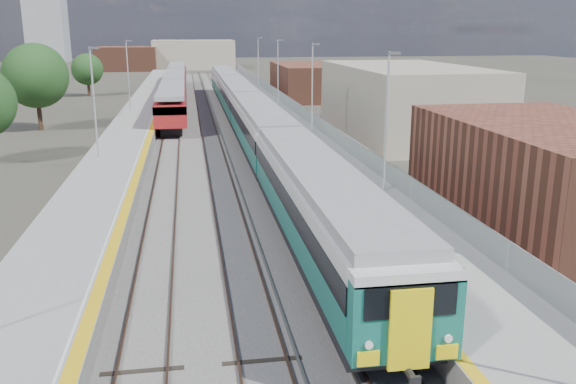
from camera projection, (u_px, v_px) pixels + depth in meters
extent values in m
plane|color=#47443A|center=(229.00, 131.00, 59.57)|extent=(320.00, 320.00, 0.00)
cube|color=#565451|center=(205.00, 127.00, 61.59)|extent=(10.50, 155.00, 0.06)
cube|color=#4C3323|center=(233.00, 122.00, 64.43)|extent=(0.07, 160.00, 0.14)
cube|color=#4C3323|center=(247.00, 122.00, 64.65)|extent=(0.07, 160.00, 0.14)
cube|color=#4C3323|center=(200.00, 123.00, 63.88)|extent=(0.07, 160.00, 0.14)
cube|color=#4C3323|center=(214.00, 123.00, 64.11)|extent=(0.07, 160.00, 0.14)
cube|color=#4C3323|center=(166.00, 124.00, 63.34)|extent=(0.07, 160.00, 0.14)
cube|color=#4C3323|center=(180.00, 124.00, 63.56)|extent=(0.07, 160.00, 0.14)
cube|color=gray|center=(230.00, 122.00, 64.38)|extent=(0.08, 160.00, 0.10)
cube|color=gray|center=(217.00, 123.00, 64.16)|extent=(0.08, 160.00, 0.10)
cube|color=slate|center=(279.00, 121.00, 62.64)|extent=(4.70, 155.00, 1.00)
cube|color=gray|center=(279.00, 116.00, 62.51)|extent=(4.70, 155.00, 0.03)
cube|color=gold|center=(258.00, 116.00, 62.18)|extent=(0.40, 155.00, 0.01)
cube|color=gray|center=(300.00, 110.00, 62.70)|extent=(0.06, 155.00, 1.20)
cylinder|color=#9EA0A3|center=(386.00, 123.00, 32.67)|extent=(0.12, 0.12, 7.50)
cube|color=#4C4C4F|center=(394.00, 53.00, 31.77)|extent=(0.70, 0.18, 0.14)
cylinder|color=#9EA0A3|center=(312.00, 88.00, 51.74)|extent=(0.12, 0.12, 7.50)
cube|color=#4C4C4F|center=(316.00, 44.00, 50.83)|extent=(0.70, 0.18, 0.14)
cylinder|color=#9EA0A3|center=(278.00, 72.00, 70.80)|extent=(0.12, 0.12, 7.50)
cube|color=#4C4C4F|center=(280.00, 40.00, 69.90)|extent=(0.70, 0.18, 0.14)
cylinder|color=#9EA0A3|center=(258.00, 63.00, 89.87)|extent=(0.12, 0.12, 7.50)
cube|color=#4C4C4F|center=(260.00, 38.00, 88.97)|extent=(0.70, 0.18, 0.14)
cube|color=slate|center=(136.00, 124.00, 60.41)|extent=(4.30, 155.00, 1.00)
cube|color=gray|center=(136.00, 119.00, 60.28)|extent=(4.30, 155.00, 0.03)
cube|color=gold|center=(155.00, 119.00, 60.57)|extent=(0.45, 155.00, 0.01)
cube|color=silver|center=(152.00, 119.00, 60.52)|extent=(0.08, 155.00, 0.01)
cylinder|color=#9EA0A3|center=(94.00, 103.00, 41.49)|extent=(0.12, 0.12, 7.50)
cube|color=#4C4C4F|center=(93.00, 48.00, 40.59)|extent=(0.70, 0.18, 0.14)
cylinder|color=#9EA0A3|center=(128.00, 75.00, 66.28)|extent=(0.12, 0.12, 7.50)
cube|color=#4C4C4F|center=(128.00, 41.00, 65.38)|extent=(0.70, 0.18, 0.14)
cube|color=brown|center=(551.00, 174.00, 30.57)|extent=(9.00, 16.00, 5.20)
cube|color=#A49983|center=(405.00, 101.00, 56.47)|extent=(11.00, 22.00, 6.40)
cube|color=brown|center=(306.00, 81.00, 87.67)|extent=(8.00, 18.00, 4.80)
cube|color=#A49983|center=(194.00, 54.00, 153.69)|extent=(20.00, 14.00, 7.00)
cube|color=brown|center=(127.00, 59.00, 146.61)|extent=(14.00, 12.00, 5.60)
cube|color=black|center=(319.00, 236.00, 26.47)|extent=(2.91, 20.88, 0.49)
cube|color=#115A47|center=(319.00, 217.00, 26.24)|extent=(3.02, 20.88, 1.22)
cube|color=black|center=(319.00, 195.00, 26.00)|extent=(3.08, 20.88, 0.84)
cube|color=silver|center=(319.00, 180.00, 25.82)|extent=(3.02, 20.88, 0.51)
cube|color=gray|center=(320.00, 170.00, 25.71)|extent=(2.68, 20.88, 0.43)
cube|color=black|center=(261.00, 146.00, 46.85)|extent=(2.91, 20.88, 0.49)
cube|color=#115A47|center=(260.00, 135.00, 46.62)|extent=(3.02, 20.88, 1.22)
cube|color=black|center=(260.00, 122.00, 46.38)|extent=(3.08, 20.88, 0.84)
cube|color=silver|center=(260.00, 114.00, 46.20)|extent=(3.02, 20.88, 0.51)
cube|color=gray|center=(260.00, 108.00, 46.09)|extent=(2.68, 20.88, 0.43)
cube|color=black|center=(238.00, 111.00, 67.23)|extent=(2.91, 20.88, 0.49)
cube|color=#115A47|center=(238.00, 103.00, 67.00)|extent=(3.02, 20.88, 1.22)
cube|color=black|center=(237.00, 94.00, 66.75)|extent=(3.08, 20.88, 0.84)
cube|color=silver|center=(237.00, 88.00, 66.58)|extent=(3.02, 20.88, 0.51)
cube|color=gray|center=(237.00, 84.00, 66.47)|extent=(2.68, 20.88, 0.43)
cube|color=black|center=(225.00, 92.00, 87.60)|extent=(2.91, 20.88, 0.49)
cube|color=#115A47|center=(225.00, 86.00, 87.38)|extent=(3.02, 20.88, 1.22)
cube|color=black|center=(225.00, 79.00, 87.13)|extent=(3.08, 20.88, 0.84)
cube|color=silver|center=(225.00, 74.00, 86.96)|extent=(3.02, 20.88, 0.51)
cube|color=gray|center=(225.00, 71.00, 86.85)|extent=(2.68, 20.88, 0.43)
cube|color=#115A47|center=(405.00, 319.00, 15.91)|extent=(3.00, 0.64, 2.25)
cube|color=black|center=(411.00, 302.00, 15.43)|extent=(2.46, 0.06, 0.86)
cube|color=yellow|center=(410.00, 330.00, 15.56)|extent=(1.12, 0.11, 2.25)
cube|color=black|center=(173.00, 120.00, 63.53)|extent=(1.99, 16.88, 0.69)
cube|color=maroon|center=(172.00, 104.00, 63.10)|extent=(2.93, 19.85, 2.09)
cube|color=black|center=(172.00, 99.00, 62.96)|extent=(2.99, 19.85, 0.73)
cube|color=gray|center=(172.00, 89.00, 62.69)|extent=(2.61, 19.85, 0.42)
cube|color=black|center=(176.00, 99.00, 82.93)|extent=(1.99, 16.88, 0.69)
cube|color=maroon|center=(175.00, 86.00, 82.50)|extent=(2.93, 19.85, 2.09)
cube|color=black|center=(175.00, 82.00, 82.37)|extent=(2.99, 19.85, 0.73)
cube|color=gray|center=(175.00, 75.00, 82.10)|extent=(2.61, 19.85, 0.42)
cube|color=black|center=(178.00, 85.00, 102.33)|extent=(1.99, 16.88, 0.69)
cube|color=maroon|center=(177.00, 76.00, 101.91)|extent=(2.93, 19.85, 2.09)
cube|color=black|center=(177.00, 72.00, 101.77)|extent=(2.99, 19.85, 0.73)
cube|color=gray|center=(177.00, 66.00, 101.50)|extent=(2.61, 19.85, 0.42)
cylinder|color=#382619|center=(40.00, 115.00, 59.58)|extent=(0.44, 0.44, 2.94)
sphere|color=#173B18|center=(36.00, 76.00, 58.59)|extent=(6.20, 6.20, 6.20)
cylinder|color=#382619|center=(89.00, 89.00, 90.32)|extent=(0.44, 0.44, 2.18)
sphere|color=#173B18|center=(87.00, 69.00, 89.58)|extent=(4.60, 4.60, 4.60)
cylinder|color=#382619|center=(406.00, 102.00, 75.23)|extent=(0.44, 0.44, 1.92)
sphere|color=#173B18|center=(407.00, 81.00, 74.58)|extent=(4.05, 4.05, 4.05)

